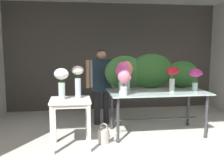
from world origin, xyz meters
TOP-DOWN VIEW (x-y plane):
  - ground_plane at (0.00, 1.80)m, footprint 7.93×7.93m
  - wall_back at (0.00, 3.60)m, footprint 5.36×0.12m
  - display_table_glass at (0.50, 1.52)m, footprint 1.76×0.93m
  - side_table_white at (-1.05, 1.06)m, footprint 0.62×0.58m
  - florist at (-0.44, 2.22)m, footprint 0.62×0.24m
  - foliage_backdrop at (0.52, 1.86)m, footprint 1.86×0.32m
  - vase_crimson_freesia at (0.75, 1.43)m, footprint 0.22×0.21m
  - vase_fuchsia_tulips at (-0.16, 1.41)m, footprint 0.24×0.23m
  - vase_magenta_ranunculus at (1.19, 1.45)m, footprint 0.25×0.23m
  - vase_rosy_anemones at (-0.18, 1.14)m, footprint 0.22×0.20m
  - vase_coral_dahlias at (-0.04, 1.67)m, footprint 0.23×0.22m
  - vase_white_roses_tall at (-1.17, 1.06)m, footprint 0.22×0.22m
  - vase_cream_lisianthus_tall at (-0.93, 1.12)m, footprint 0.19×0.18m
  - watering_can at (-0.51, 1.15)m, footprint 0.35×0.18m

SIDE VIEW (x-z plane):
  - ground_plane at x=0.00m, z-range 0.00..0.00m
  - watering_can at x=-0.51m, z-range -0.05..0.30m
  - side_table_white at x=-1.05m, z-range 0.27..1.05m
  - display_table_glass at x=0.50m, z-range 0.27..1.07m
  - florist at x=-0.44m, z-range 0.18..1.69m
  - vase_rosy_anemones at x=-0.18m, z-range 0.83..1.27m
  - vase_magenta_ranunculus at x=1.19m, z-range 0.86..1.26m
  - vase_crimson_freesia at x=0.75m, z-range 0.86..1.30m
  - vase_white_roses_tall at x=-1.17m, z-range 0.85..1.33m
  - vase_cream_lisianthus_tall at x=-0.93m, z-range 0.83..1.35m
  - foliage_backdrop at x=0.52m, z-range 0.76..1.42m
  - vase_coral_dahlias at x=-0.04m, z-range 0.83..1.37m
  - vase_fuchsia_tulips at x=-0.16m, z-range 0.84..1.38m
  - wall_back at x=0.00m, z-range 0.00..2.63m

